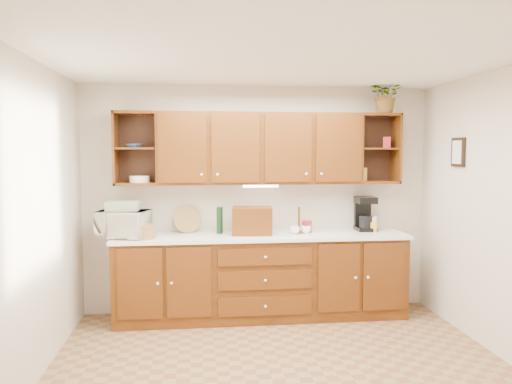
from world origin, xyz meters
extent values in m
plane|color=olive|center=(0.00, 0.00, 0.00)|extent=(4.00, 4.00, 0.00)
plane|color=white|center=(0.00, 0.00, 2.60)|extent=(4.00, 4.00, 0.00)
plane|color=beige|center=(0.00, 1.75, 1.30)|extent=(4.00, 0.00, 4.00)
plane|color=beige|center=(-2.00, 0.00, 1.30)|extent=(0.00, 3.50, 3.50)
plane|color=beige|center=(2.00, 0.00, 1.30)|extent=(0.00, 3.50, 3.50)
cube|color=#3D1A06|center=(0.00, 1.45, 0.45)|extent=(3.20, 0.60, 0.90)
cube|color=white|center=(0.00, 1.44, 0.92)|extent=(3.24, 0.64, 0.04)
cube|color=#3D1A06|center=(0.00, 1.58, 1.89)|extent=(2.30, 0.33, 0.80)
cube|color=black|center=(-1.38, 1.74, 1.89)|extent=(0.45, 0.02, 0.80)
cube|color=black|center=(1.38, 1.74, 1.89)|extent=(0.45, 0.02, 0.80)
cube|color=#3D1A06|center=(-1.38, 1.58, 1.89)|extent=(0.43, 0.30, 0.02)
cube|color=#3D1A06|center=(1.38, 1.58, 1.89)|extent=(0.43, 0.30, 0.02)
cube|color=#3D1A06|center=(1.38, 1.58, 2.27)|extent=(0.45, 0.33, 0.03)
cube|color=white|center=(0.00, 1.53, 1.47)|extent=(0.40, 0.05, 0.02)
cube|color=black|center=(1.98, 0.90, 1.85)|extent=(0.03, 0.24, 0.30)
cylinder|color=olive|center=(-1.27, 1.32, 1.01)|extent=(0.30, 0.30, 0.14)
imported|color=#EEE4CE|center=(-1.49, 1.41, 1.08)|extent=(0.59, 0.46, 0.29)
cube|color=#C7C55D|center=(-1.49, 1.41, 1.28)|extent=(0.34, 0.26, 0.10)
cylinder|color=black|center=(-0.46, 1.55, 1.09)|extent=(0.08, 0.08, 0.30)
cylinder|color=olive|center=(-0.82, 1.64, 0.95)|extent=(0.32, 0.13, 0.31)
cube|color=#3D1A06|center=(-0.11, 1.43, 1.09)|extent=(0.46, 0.31, 0.31)
cylinder|color=#3D1A06|center=(0.43, 1.48, 1.09)|extent=(0.02, 0.02, 0.30)
cylinder|color=#3D1A06|center=(0.43, 1.48, 0.95)|extent=(0.12, 0.12, 0.02)
imported|color=white|center=(0.50, 1.45, 0.98)|extent=(0.14, 0.14, 0.09)
imported|color=white|center=(0.41, 1.55, 0.98)|extent=(0.14, 0.14, 0.09)
imported|color=white|center=(0.37, 1.42, 0.98)|extent=(0.14, 0.14, 0.09)
cylinder|color=#A81827|center=(0.53, 1.53, 1.00)|extent=(0.13, 0.13, 0.13)
cylinder|color=white|center=(1.31, 1.53, 1.02)|extent=(0.11, 0.11, 0.17)
cylinder|color=gold|center=(1.30, 1.47, 0.99)|extent=(0.10, 0.10, 0.11)
cube|color=black|center=(1.23, 1.57, 0.96)|extent=(0.22, 0.28, 0.04)
cube|color=black|center=(1.23, 1.67, 1.13)|extent=(0.19, 0.07, 0.34)
cube|color=black|center=(1.23, 1.57, 1.30)|extent=(0.22, 0.28, 0.07)
cylinder|color=black|center=(1.23, 1.55, 1.05)|extent=(0.16, 0.16, 0.15)
imported|color=#2A4D9A|center=(-1.39, 1.56, 1.92)|extent=(0.22, 0.22, 0.04)
cylinder|color=white|center=(-1.34, 1.58, 1.56)|extent=(0.24, 0.24, 0.07)
cube|color=gold|center=(1.20, 1.57, 1.59)|extent=(0.10, 0.09, 0.15)
cube|color=#A81827|center=(1.46, 1.56, 1.96)|extent=(0.10, 0.09, 0.12)
imported|color=#999999|center=(1.44, 1.52, 2.49)|extent=(0.45, 0.43, 0.40)
camera|label=1|loc=(-0.69, -3.99, 1.85)|focal=35.00mm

